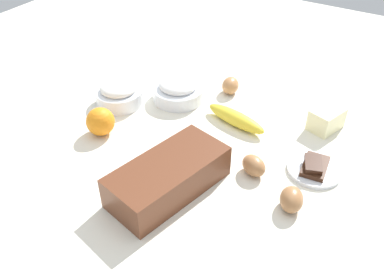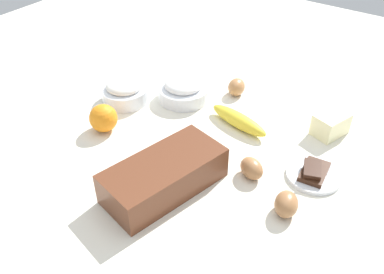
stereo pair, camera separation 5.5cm
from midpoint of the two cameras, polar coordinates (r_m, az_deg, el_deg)
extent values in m
cube|color=silver|center=(1.08, -1.45, -2.13)|extent=(2.40, 2.40, 0.02)
cube|color=brown|center=(0.94, -4.92, -5.45)|extent=(0.30, 0.19, 0.08)
cube|color=black|center=(0.94, -4.93, -5.28)|extent=(0.29, 0.18, 0.07)
cylinder|color=white|center=(1.26, -11.10, 5.35)|extent=(0.14, 0.14, 0.04)
torus|color=white|center=(1.25, -11.20, 6.09)|extent=(0.14, 0.14, 0.01)
ellipsoid|color=white|center=(1.25, -11.27, 6.58)|extent=(0.11, 0.11, 0.04)
cylinder|color=white|center=(1.26, -3.13, 5.94)|extent=(0.15, 0.15, 0.04)
torus|color=white|center=(1.25, -3.16, 6.62)|extent=(0.15, 0.15, 0.01)
ellipsoid|color=white|center=(1.25, -3.18, 7.14)|extent=(0.11, 0.11, 0.04)
ellipsoid|color=yellow|center=(1.15, 4.65, 2.51)|extent=(0.08, 0.19, 0.04)
sphere|color=orange|center=(1.14, -13.74, 2.04)|extent=(0.08, 0.08, 0.08)
cube|color=#F4EDB2|center=(1.18, 16.61, 2.34)|extent=(0.11, 0.09, 0.06)
ellipsoid|color=#A46E43|center=(1.00, 7.00, -3.77)|extent=(0.07, 0.08, 0.05)
ellipsoid|color=#9F6A40|center=(0.93, 11.76, -8.37)|extent=(0.08, 0.07, 0.05)
ellipsoid|color=#B27849|center=(1.29, 4.04, 7.00)|extent=(0.07, 0.06, 0.05)
cylinder|color=white|center=(1.04, 14.91, -4.36)|extent=(0.13, 0.13, 0.01)
cube|color=#381E11|center=(1.04, 15.00, -3.91)|extent=(0.10, 0.07, 0.01)
cube|color=black|center=(1.02, 14.75, -3.58)|extent=(0.07, 0.06, 0.01)
camera|label=1|loc=(0.03, -91.49, -1.15)|focal=39.08mm
camera|label=2|loc=(0.03, 88.51, 1.15)|focal=39.08mm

